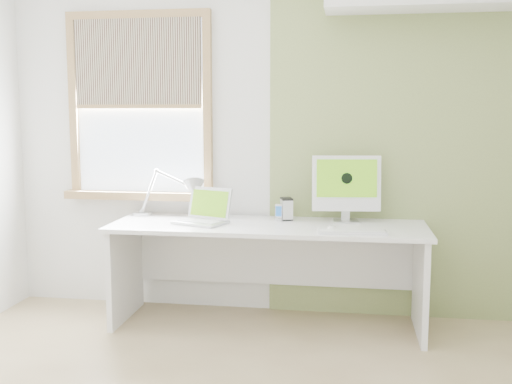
% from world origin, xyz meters
% --- Properties ---
extents(room, '(4.04, 3.54, 2.64)m').
position_xyz_m(room, '(0.00, 0.00, 1.30)').
color(room, tan).
rests_on(room, ground).
extents(accent_wall, '(2.00, 0.02, 2.60)m').
position_xyz_m(accent_wall, '(1.00, 1.74, 1.30)').
color(accent_wall, '#828F53').
rests_on(accent_wall, room).
extents(window, '(1.20, 0.14, 1.42)m').
position_xyz_m(window, '(-1.00, 1.71, 1.54)').
color(window, olive).
rests_on(window, room).
extents(desk, '(2.20, 0.70, 0.73)m').
position_xyz_m(desk, '(0.03, 1.44, 0.53)').
color(desk, white).
rests_on(desk, room).
extents(desk_lamp, '(0.62, 0.28, 0.36)m').
position_xyz_m(desk_lamp, '(-0.62, 1.57, 0.92)').
color(desk_lamp, '#B8BABD').
rests_on(desk_lamp, desk).
extents(laptop, '(0.42, 0.38, 0.24)m').
position_xyz_m(laptop, '(-0.42, 1.38, 0.79)').
color(laptop, '#B8BABD').
rests_on(laptop, desk).
extents(phone_dock, '(0.07, 0.07, 0.12)m').
position_xyz_m(phone_dock, '(0.09, 1.54, 0.76)').
color(phone_dock, '#B8BABD').
rests_on(phone_dock, desk).
extents(external_drive, '(0.11, 0.14, 0.16)m').
position_xyz_m(external_drive, '(0.14, 1.58, 0.81)').
color(external_drive, '#B8BABD').
rests_on(external_drive, desk).
extents(imac, '(0.49, 0.18, 0.47)m').
position_xyz_m(imac, '(0.57, 1.57, 1.00)').
color(imac, '#B8BABD').
rests_on(imac, desk).
extents(keyboard, '(0.45, 0.15, 0.02)m').
position_xyz_m(keyboard, '(0.61, 1.15, 0.74)').
color(keyboard, white).
rests_on(keyboard, desk).
extents(mouse, '(0.06, 0.10, 0.03)m').
position_xyz_m(mouse, '(0.48, 1.24, 0.75)').
color(mouse, white).
rests_on(mouse, desk).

